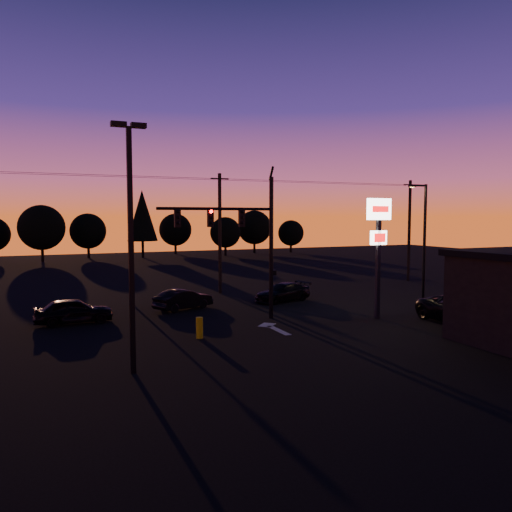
{
  "coord_description": "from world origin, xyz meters",
  "views": [
    {
      "loc": [
        -10.63,
        -21.38,
        5.79
      ],
      "look_at": [
        1.0,
        5.0,
        3.5
      ],
      "focal_mm": 35.0,
      "sensor_mm": 36.0,
      "label": 1
    }
  ],
  "objects_px": {
    "secondary_signal": "(132,261)",
    "pylon_sign": "(379,232)",
    "car_left": "(74,311)",
    "car_mid": "(183,299)",
    "traffic_signal_mast": "(245,232)",
    "suv_parked": "(464,311)",
    "parking_lot_light": "(131,231)",
    "streetlight": "(424,236)",
    "car_right": "(283,292)",
    "bollard": "(199,328)"
  },
  "relations": [
    {
      "from": "secondary_signal",
      "to": "pylon_sign",
      "type": "bearing_deg",
      "value": -39.77
    },
    {
      "from": "car_left",
      "to": "car_mid",
      "type": "height_order",
      "value": "car_left"
    },
    {
      "from": "traffic_signal_mast",
      "to": "pylon_sign",
      "type": "height_order",
      "value": "traffic_signal_mast"
    },
    {
      "from": "traffic_signal_mast",
      "to": "pylon_sign",
      "type": "bearing_deg",
      "value": -19.36
    },
    {
      "from": "car_left",
      "to": "suv_parked",
      "type": "height_order",
      "value": "suv_parked"
    },
    {
      "from": "parking_lot_light",
      "to": "streetlight",
      "type": "height_order",
      "value": "parking_lot_light"
    },
    {
      "from": "traffic_signal_mast",
      "to": "pylon_sign",
      "type": "xyz_separation_m",
      "value": [
        7.1,
        -2.49,
        -0.02
      ]
    },
    {
      "from": "car_left",
      "to": "car_right",
      "type": "relative_size",
      "value": 0.96
    },
    {
      "from": "pylon_sign",
      "to": "streetlight",
      "type": "xyz_separation_m",
      "value": [
        6.91,
        4.0,
        -0.49
      ]
    },
    {
      "from": "traffic_signal_mast",
      "to": "suv_parked",
      "type": "height_order",
      "value": "traffic_signal_mast"
    },
    {
      "from": "pylon_sign",
      "to": "car_mid",
      "type": "bearing_deg",
      "value": 142.7
    },
    {
      "from": "parking_lot_light",
      "to": "streetlight",
      "type": "distance_m",
      "value": 23.05
    },
    {
      "from": "car_right",
      "to": "car_mid",
      "type": "bearing_deg",
      "value": -104.23
    },
    {
      "from": "parking_lot_light",
      "to": "car_left",
      "type": "bearing_deg",
      "value": 98.01
    },
    {
      "from": "streetlight",
      "to": "car_right",
      "type": "bearing_deg",
      "value": 160.24
    },
    {
      "from": "pylon_sign",
      "to": "streetlight",
      "type": "height_order",
      "value": "streetlight"
    },
    {
      "from": "secondary_signal",
      "to": "car_right",
      "type": "distance_m",
      "value": 10.29
    },
    {
      "from": "secondary_signal",
      "to": "suv_parked",
      "type": "distance_m",
      "value": 20.28
    },
    {
      "from": "streetlight",
      "to": "car_right",
      "type": "height_order",
      "value": "streetlight"
    },
    {
      "from": "secondary_signal",
      "to": "parking_lot_light",
      "type": "xyz_separation_m",
      "value": [
        -2.5,
        -14.49,
        2.41
      ]
    },
    {
      "from": "traffic_signal_mast",
      "to": "secondary_signal",
      "type": "height_order",
      "value": "traffic_signal_mast"
    },
    {
      "from": "pylon_sign",
      "to": "car_right",
      "type": "relative_size",
      "value": 1.6
    },
    {
      "from": "traffic_signal_mast",
      "to": "streetlight",
      "type": "bearing_deg",
      "value": 6.14
    },
    {
      "from": "traffic_signal_mast",
      "to": "car_right",
      "type": "distance_m",
      "value": 8.05
    },
    {
      "from": "secondary_signal",
      "to": "car_left",
      "type": "distance_m",
      "value": 6.32
    },
    {
      "from": "pylon_sign",
      "to": "car_right",
      "type": "xyz_separation_m",
      "value": [
        -2.32,
        7.32,
        -4.3
      ]
    },
    {
      "from": "car_right",
      "to": "bollard",
      "type": "bearing_deg",
      "value": -63.04
    },
    {
      "from": "streetlight",
      "to": "bollard",
      "type": "relative_size",
      "value": 7.99
    },
    {
      "from": "parking_lot_light",
      "to": "bollard",
      "type": "height_order",
      "value": "parking_lot_light"
    },
    {
      "from": "traffic_signal_mast",
      "to": "streetlight",
      "type": "xyz_separation_m",
      "value": [
        14.01,
        1.51,
        -0.52
      ]
    },
    {
      "from": "streetlight",
      "to": "bollard",
      "type": "distance_m",
      "value": 18.53
    },
    {
      "from": "car_left",
      "to": "car_mid",
      "type": "xyz_separation_m",
      "value": [
        6.56,
        1.6,
        -0.06
      ]
    },
    {
      "from": "secondary_signal",
      "to": "car_right",
      "type": "relative_size",
      "value": 1.02
    },
    {
      "from": "bollard",
      "to": "suv_parked",
      "type": "bearing_deg",
      "value": -11.65
    },
    {
      "from": "parking_lot_light",
      "to": "car_mid",
      "type": "height_order",
      "value": "parking_lot_light"
    },
    {
      "from": "car_left",
      "to": "bollard",
      "type": "bearing_deg",
      "value": -140.28
    },
    {
      "from": "parking_lot_light",
      "to": "car_mid",
      "type": "xyz_separation_m",
      "value": [
        5.15,
        11.62,
        -4.63
      ]
    },
    {
      "from": "bollard",
      "to": "car_left",
      "type": "distance_m",
      "value": 7.91
    },
    {
      "from": "suv_parked",
      "to": "car_left",
      "type": "bearing_deg",
      "value": 158.63
    },
    {
      "from": "traffic_signal_mast",
      "to": "car_right",
      "type": "xyz_separation_m",
      "value": [
        4.78,
        4.82,
        -4.32
      ]
    },
    {
      "from": "parking_lot_light",
      "to": "car_left",
      "type": "height_order",
      "value": "parking_lot_light"
    },
    {
      "from": "traffic_signal_mast",
      "to": "parking_lot_light",
      "type": "height_order",
      "value": "parking_lot_light"
    },
    {
      "from": "pylon_sign",
      "to": "car_left",
      "type": "xyz_separation_m",
      "value": [
        -15.91,
        5.53,
        -4.22
      ]
    },
    {
      "from": "streetlight",
      "to": "pylon_sign",
      "type": "bearing_deg",
      "value": -149.92
    },
    {
      "from": "traffic_signal_mast",
      "to": "streetlight",
      "type": "height_order",
      "value": "traffic_signal_mast"
    },
    {
      "from": "secondary_signal",
      "to": "car_left",
      "type": "height_order",
      "value": "secondary_signal"
    },
    {
      "from": "pylon_sign",
      "to": "traffic_signal_mast",
      "type": "bearing_deg",
      "value": 160.64
    },
    {
      "from": "car_left",
      "to": "suv_parked",
      "type": "xyz_separation_m",
      "value": [
        19.13,
        -8.78,
        0.07
      ]
    },
    {
      "from": "traffic_signal_mast",
      "to": "car_mid",
      "type": "relative_size",
      "value": 2.22
    },
    {
      "from": "pylon_sign",
      "to": "car_left",
      "type": "relative_size",
      "value": 1.66
    }
  ]
}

